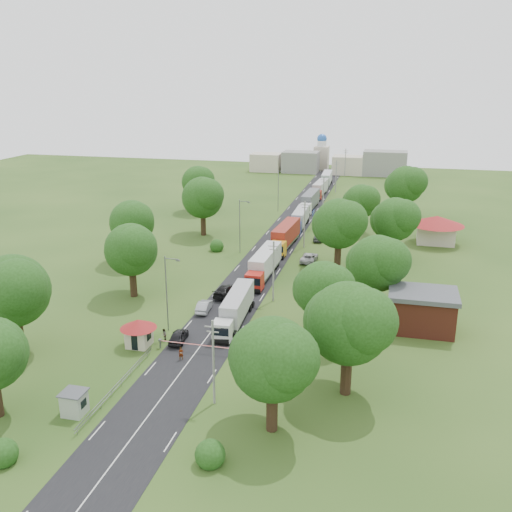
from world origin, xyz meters
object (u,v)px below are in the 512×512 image
(guard_booth, at_px, (139,329))
(pedestrian_near, at_px, (181,354))
(car_lane_mid, at_px, (204,306))
(boom_barrier, at_px, (185,344))
(info_sign, at_px, (313,216))
(car_lane_front, at_px, (179,336))
(truck_0, at_px, (236,308))

(guard_booth, height_order, pedestrian_near, guard_booth)
(car_lane_mid, bearing_deg, guard_booth, 65.74)
(boom_barrier, bearing_deg, info_sign, 83.76)
(car_lane_front, bearing_deg, boom_barrier, 120.68)
(info_sign, relative_size, truck_0, 0.29)
(car_lane_front, bearing_deg, truck_0, -132.14)
(guard_booth, height_order, car_lane_front, guard_booth)
(info_sign, distance_m, car_lane_front, 58.45)
(car_lane_mid, bearing_deg, boom_barrier, 92.81)
(boom_barrier, distance_m, guard_booth, 5.98)
(guard_booth, relative_size, car_lane_front, 1.01)
(boom_barrier, distance_m, car_lane_front, 2.73)
(boom_barrier, relative_size, car_lane_front, 2.12)
(car_lane_mid, distance_m, pedestrian_near, 14.38)
(truck_0, xyz_separation_m, car_lane_front, (-5.25, -7.29, -1.30))
(boom_barrier, bearing_deg, pedestrian_near, -80.47)
(boom_barrier, xyz_separation_m, car_lane_mid, (-1.64, 12.00, -0.15))
(guard_booth, distance_m, info_sign, 61.27)
(boom_barrier, bearing_deg, car_lane_mid, 97.79)
(truck_0, height_order, pedestrian_near, truck_0)
(boom_barrier, height_order, guard_booth, guard_booth)
(car_lane_mid, bearing_deg, car_lane_front, 85.02)
(boom_barrier, xyz_separation_m, truck_0, (3.61, 9.46, 1.15))
(guard_booth, relative_size, car_lane_mid, 0.98)
(guard_booth, bearing_deg, info_sign, 78.32)
(boom_barrier, distance_m, car_lane_mid, 12.11)
(guard_booth, height_order, truck_0, truck_0)
(car_lane_mid, relative_size, pedestrian_near, 2.83)
(boom_barrier, relative_size, car_lane_mid, 2.05)
(boom_barrier, height_order, car_lane_front, car_lane_front)
(truck_0, height_order, car_lane_front, truck_0)
(boom_barrier, distance_m, pedestrian_near, 2.28)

